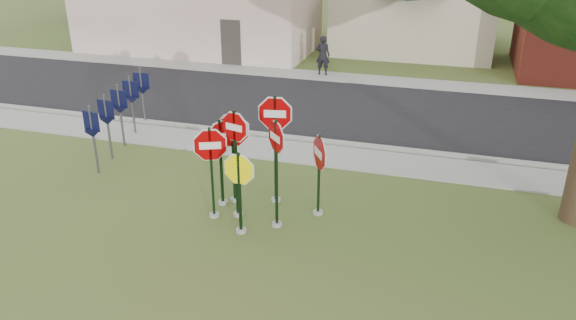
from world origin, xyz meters
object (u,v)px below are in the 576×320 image
(stop_sign_yellow, at_px, (239,184))
(pedestrian, at_px, (323,55))
(stop_sign_left, at_px, (211,161))
(stop_sign_center, at_px, (236,150))

(stop_sign_yellow, bearing_deg, pedestrian, 95.88)
(stop_sign_yellow, bearing_deg, stop_sign_left, 150.72)
(stop_sign_center, bearing_deg, stop_sign_yellow, -63.56)
(stop_sign_left, distance_m, pedestrian, 13.39)
(stop_sign_center, xyz_separation_m, stop_sign_left, (-0.54, -0.21, -0.24))
(stop_sign_yellow, distance_m, stop_sign_left, 1.05)
(pedestrian, bearing_deg, stop_sign_left, 91.45)
(stop_sign_center, xyz_separation_m, pedestrian, (-1.08, 13.16, -0.79))
(stop_sign_yellow, xyz_separation_m, stop_sign_left, (-0.89, 0.50, 0.26))
(pedestrian, bearing_deg, stop_sign_center, 93.82)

